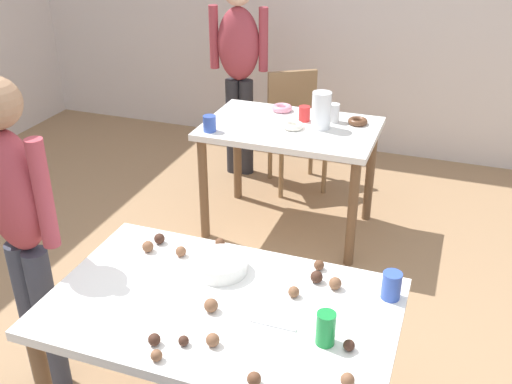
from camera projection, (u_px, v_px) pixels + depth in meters
dining_table_near at (222, 324)px, 2.24m from camera, size 1.28×0.79×0.75m
dining_table_far at (290, 142)px, 3.85m from camera, size 1.10×0.72×0.75m
chair_far_table at (295, 123)px, 4.56m from camera, size 0.55×0.55×0.87m
person_girl_near at (19, 219)px, 2.45m from camera, size 0.45×0.27×1.50m
person_adult_far at (239, 61)px, 4.52m from camera, size 0.46×0.24×1.54m
mixing_bowl at (220, 265)px, 2.36m from camera, size 0.21×0.21×0.06m
soda_can at (326, 328)px, 1.98m from camera, size 0.07×0.07×0.12m
fork_near at (273, 325)px, 2.08m from camera, size 0.17×0.02×0.01m
cup_near_0 at (391, 286)px, 2.20m from camera, size 0.07×0.07×0.11m
cake_ball_0 at (254, 379)px, 1.83m from camera, size 0.05×0.05×0.05m
cake_ball_1 at (319, 265)px, 2.38m from camera, size 0.04×0.04×0.04m
cake_ball_2 at (148, 247)px, 2.49m from camera, size 0.05×0.05×0.05m
cake_ball_3 at (220, 243)px, 2.53m from camera, size 0.04×0.04×0.04m
cake_ball_4 at (184, 341)px, 1.99m from camera, size 0.04×0.04×0.04m
cake_ball_5 at (211, 305)px, 2.14m from camera, size 0.05×0.05×0.05m
cake_ball_6 at (154, 340)px, 1.99m from camera, size 0.04×0.04×0.04m
cake_ball_7 at (317, 277)px, 2.30m from camera, size 0.05×0.05×0.05m
cake_ball_8 at (349, 345)px, 1.97m from camera, size 0.04×0.04×0.04m
cake_ball_9 at (181, 251)px, 2.47m from camera, size 0.04×0.04×0.04m
cake_ball_10 at (156, 355)px, 1.93m from camera, size 0.04×0.04×0.04m
cake_ball_11 at (294, 292)px, 2.22m from camera, size 0.04×0.04×0.04m
cake_ball_12 at (213, 340)px, 1.99m from camera, size 0.05×0.05×0.05m
cake_ball_13 at (159, 239)px, 2.55m from camera, size 0.05×0.05×0.05m
cake_ball_14 at (335, 283)px, 2.27m from camera, size 0.05×0.05×0.05m
cake_ball_15 at (348, 380)px, 1.83m from camera, size 0.04×0.04×0.04m
pitcher_far at (321, 110)px, 3.71m from camera, size 0.12×0.12×0.23m
cup_far_0 at (334, 113)px, 3.84m from camera, size 0.07×0.07×0.12m
cup_far_1 at (210, 124)px, 3.70m from camera, size 0.08×0.08×0.10m
cup_far_2 at (304, 114)px, 3.86m from camera, size 0.07×0.07×0.10m
cup_far_3 at (321, 112)px, 3.89m from camera, size 0.07×0.07×0.10m
donut_far_0 at (282, 108)px, 4.04m from camera, size 0.14×0.14×0.04m
donut_far_1 at (293, 126)px, 3.75m from camera, size 0.13×0.13×0.04m
donut_far_2 at (358, 121)px, 3.82m from camera, size 0.13×0.13×0.04m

